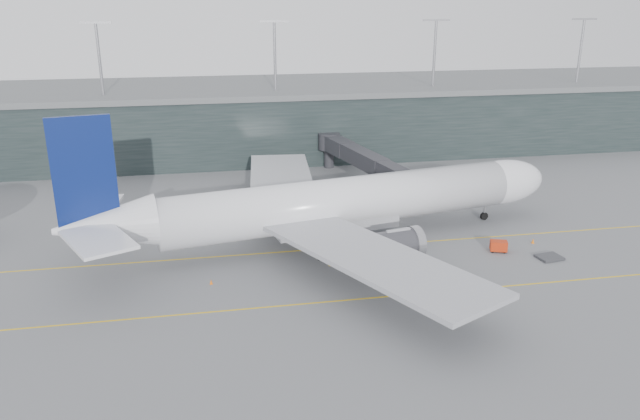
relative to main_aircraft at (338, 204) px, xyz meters
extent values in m
plane|color=#5D5E62|center=(-7.96, 1.53, -5.83)|extent=(320.00, 320.00, 0.00)
cube|color=gold|center=(-7.96, -2.47, -5.82)|extent=(160.00, 0.25, 0.02)
cube|color=gold|center=(-7.96, -18.47, -5.82)|extent=(160.00, 0.25, 0.02)
cube|color=gold|center=(-2.96, 21.53, -5.82)|extent=(0.25, 60.00, 0.02)
cube|color=black|center=(-7.96, 59.53, 1.17)|extent=(240.00, 35.00, 14.00)
cube|color=#5A5E60|center=(-7.96, 59.53, 8.77)|extent=(240.00, 36.00, 1.20)
cylinder|color=#9E9EA3|center=(-37.96, 49.53, 16.17)|extent=(0.60, 0.60, 14.00)
cylinder|color=#9E9EA3|center=(-2.96, 49.53, 16.17)|extent=(0.60, 0.60, 14.00)
cylinder|color=#9E9EA3|center=(32.04, 49.53, 16.17)|extent=(0.60, 0.60, 14.00)
cylinder|color=#9E9EA3|center=(67.04, 49.53, 16.17)|extent=(0.60, 0.60, 14.00)
cylinder|color=silver|center=(0.52, 0.10, 0.19)|extent=(52.63, 16.76, 7.04)
ellipsoid|color=silver|center=(27.84, 5.34, 0.19)|extent=(15.85, 9.70, 7.04)
cone|color=silver|center=(-31.27, -6.00, 0.98)|extent=(13.54, 8.99, 6.76)
cube|color=#989AA1|center=(-0.60, -0.11, -2.54)|extent=(18.92, 9.00, 2.27)
cube|color=black|center=(32.08, 6.15, 1.32)|extent=(3.10, 3.82, 0.91)
cube|color=#989AA1|center=(0.49, -17.83, -0.95)|extent=(24.00, 34.00, 0.62)
cylinder|color=#3B3B41|center=(4.78, -10.07, -2.88)|extent=(8.56, 5.40, 3.98)
cube|color=#989AA1|center=(-6.15, 16.75, -0.95)|extent=(13.13, 33.72, 0.62)
cylinder|color=#3B3B41|center=(0.72, 11.12, -2.88)|extent=(8.56, 5.40, 3.98)
cube|color=#0A1855|center=(-32.94, -6.32, 8.14)|extent=(7.36, 1.95, 13.63)
cube|color=silver|center=(-31.21, -12.35, 1.55)|extent=(10.08, 11.92, 0.40)
cube|color=silver|center=(-33.56, -0.08, 1.55)|extent=(6.97, 10.65, 0.40)
cylinder|color=black|center=(25.06, 4.81, -5.21)|extent=(1.31, 0.68, 1.25)
cylinder|color=#9E9EA3|center=(25.06, 4.81, -4.36)|extent=(0.34, 0.34, 2.95)
cylinder|color=black|center=(-2.92, -6.11, -5.09)|extent=(1.56, 0.84, 1.48)
cylinder|color=black|center=(-4.97, 4.60, -5.09)|extent=(1.56, 0.84, 1.48)
cube|color=#29292D|center=(15.35, 2.16, -0.24)|extent=(4.34, 4.69, 3.13)
cube|color=#29292D|center=(13.40, 11.23, -0.24)|extent=(5.79, 14.80, 2.79)
cube|color=#29292D|center=(10.34, 25.44, -0.24)|extent=(6.07, 14.85, 2.91)
cube|color=#29292D|center=(7.28, 39.65, -0.24)|extent=(6.34, 14.91, 3.02)
cylinder|color=#9E9EA3|center=(13.23, 12.00, -3.71)|extent=(0.56, 0.56, 4.25)
cube|color=#3B3B41|center=(13.23, 12.00, -5.44)|extent=(2.54, 2.11, 0.78)
cylinder|color=#29292D|center=(15.35, 42.03, -0.24)|extent=(4.47, 4.47, 3.35)
cylinder|color=#29292D|center=(15.35, 42.03, -3.82)|extent=(2.01, 2.01, 4.02)
cube|color=#B52A0C|center=(21.36, -7.94, -4.94)|extent=(2.65, 2.13, 1.36)
cylinder|color=black|center=(20.40, -8.18, -5.62)|extent=(0.45, 0.28, 0.42)
cylinder|color=black|center=(21.99, -8.71, -5.62)|extent=(0.45, 0.28, 0.42)
cylinder|color=black|center=(20.73, -7.18, -5.62)|extent=(0.45, 0.28, 0.42)
cylinder|color=black|center=(22.33, -7.71, -5.62)|extent=(0.45, 0.28, 0.42)
cube|color=#313235|center=(27.15, -11.56, -5.64)|extent=(3.60, 3.05, 0.33)
cube|color=#3B3B41|center=(-14.35, 11.88, -5.67)|extent=(2.56, 2.22, 0.22)
cube|color=silver|center=(-14.35, 11.88, -4.66)|extent=(2.10, 2.02, 1.67)
cube|color=navy|center=(-14.35, 11.88, -3.80)|extent=(2.17, 2.08, 0.09)
cube|color=#3B3B41|center=(-8.92, 12.94, -5.67)|extent=(2.32, 1.93, 0.22)
cube|color=#A4A7B0|center=(-8.92, 12.94, -4.69)|extent=(1.88, 1.78, 1.63)
cube|color=navy|center=(-8.92, 12.94, -3.85)|extent=(1.94, 1.84, 0.09)
cube|color=#3B3B41|center=(-7.85, 10.98, -5.67)|extent=(2.44, 2.11, 0.21)
cube|color=#ACB2B8|center=(-7.85, 10.98, -4.71)|extent=(2.00, 1.92, 1.60)
cube|color=navy|center=(-7.85, 10.98, -3.88)|extent=(2.06, 1.98, 0.09)
cone|color=orange|center=(27.73, -5.99, -5.47)|extent=(0.46, 0.46, 0.73)
cone|color=orange|center=(2.25, -15.98, -5.52)|extent=(0.40, 0.40, 0.63)
cone|color=#D7470B|center=(0.18, 13.81, -5.49)|extent=(0.43, 0.43, 0.69)
cone|color=orange|center=(-18.63, -11.10, -5.52)|extent=(0.39, 0.39, 0.62)
camera|label=1|loc=(-18.30, -83.00, 28.27)|focal=35.00mm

